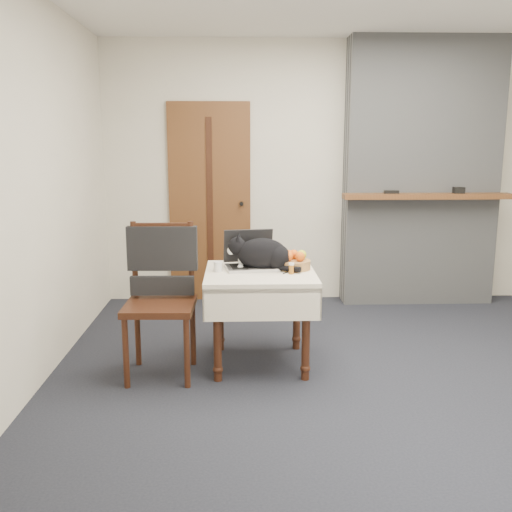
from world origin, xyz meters
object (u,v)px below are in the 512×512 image
Objects in this scene: pill_bottle at (291,268)px; cat at (263,254)px; cream_jar at (218,267)px; fruit_basket at (294,262)px; door at (210,203)px; chair at (161,278)px; side_table at (260,286)px; laptop at (250,258)px.

cat is at bearing 141.67° from pill_bottle.
cream_jar is 0.56m from fruit_basket.
fruit_basket is at bearing 6.37° from cream_jar.
door is 1.93m from chair.
door is 1.88× the size of chair.
chair is at bearing -172.70° from side_table.
cat is (0.09, -0.08, 0.04)m from laptop.
door is 1.72m from laptop.
door is 1.81m from cat.
door is 2.02m from pill_bottle.
cream_jar is 0.41m from chair.
pill_bottle is (0.65, -1.89, -0.26)m from door.
chair reaches higher than side_table.
cat is at bearing -177.82° from fruit_basket.
cream_jar is 0.07× the size of chair.
chair is at bearing -97.77° from door.
cream_jar is (-0.30, 0.00, 0.15)m from side_table.
side_table is at bearing -109.23° from cat.
laptop reaches higher than cream_jar.
laptop is at bearing 141.21° from pill_bottle.
pill_bottle reaches higher than cream_jar.
pill_bottle is (0.22, -0.10, 0.15)m from side_table.
side_table is at bearing 8.64° from chair.
pill_bottle is (0.19, -0.15, -0.07)m from cat.
cat is 0.23m from fruit_basket.
cat is at bearing -48.66° from laptop.
fruit_basket is (0.55, 0.06, 0.02)m from cream_jar.
cream_jar is at bearing -173.63° from fruit_basket.
side_table is at bearing -0.08° from cream_jar.
fruit_basket is at bearing 77.59° from pill_bottle.
door reaches higher than fruit_basket.
chair is at bearing -162.66° from cat.
cat reaches higher than cream_jar.
cat reaches higher than fruit_basket.
door reaches higher than pill_bottle.
laptop is 1.73× the size of fruit_basket.
laptop is 5.19× the size of pill_bottle.
door reaches higher than cream_jar.
cream_jar is at bearing 169.32° from pill_bottle.
laptop reaches higher than side_table.
chair is (-0.26, -1.88, -0.32)m from door.
side_table is 0.23m from laptop.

